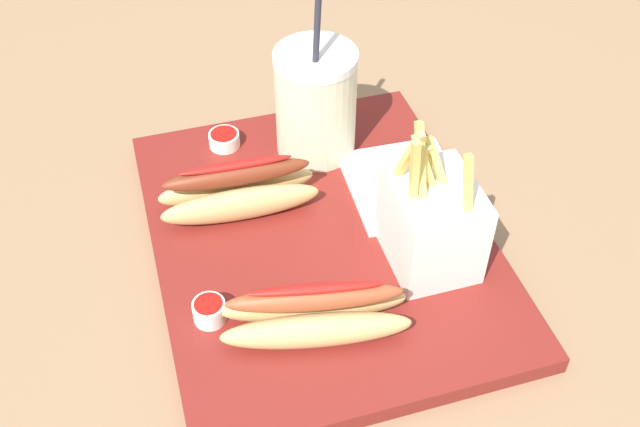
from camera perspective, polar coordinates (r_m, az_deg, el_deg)
ground_plane at (r=0.82m, az=0.00°, el=-2.99°), size 2.40×2.40×0.02m
food_tray at (r=0.80m, az=0.00°, el=-2.03°), size 0.43×0.35×0.02m
soda_cup at (r=0.86m, az=-0.32°, el=8.41°), size 0.09×0.09×0.20m
fries_basket at (r=0.74m, az=8.44°, el=-0.64°), size 0.10×0.08×0.17m
hot_dog_1 at (r=0.70m, az=-0.39°, el=-7.53°), size 0.09×0.18×0.06m
hot_dog_2 at (r=0.81m, az=-6.21°, el=1.73°), size 0.06×0.17×0.07m
ketchup_cup_1 at (r=0.90m, az=-7.28°, el=5.64°), size 0.04×0.04×0.02m
ketchup_cup_2 at (r=0.72m, az=-8.40°, el=-7.27°), size 0.03×0.03×0.02m
napkin_stack at (r=0.85m, az=6.38°, el=2.23°), size 0.14×0.13×0.01m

